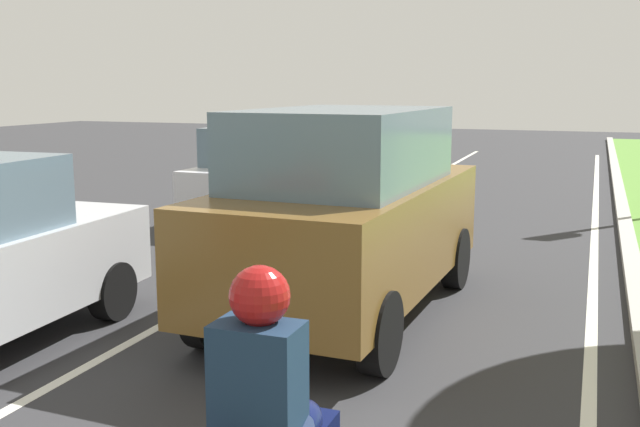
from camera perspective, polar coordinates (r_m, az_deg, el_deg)
ground_plane at (r=13.17m, az=4.52°, el=-1.19°), size 60.00×60.00×0.00m
lane_line_center at (r=13.37m, az=1.63°, el=-0.98°), size 0.12×32.00×0.01m
lane_line_right_edge at (r=12.69m, az=20.36°, el=-2.21°), size 0.12×32.00×0.01m
curb_right at (r=12.69m, az=22.63°, el=-2.09°), size 0.24×48.00×0.12m
car_suv_ahead at (r=8.07m, az=2.09°, el=0.15°), size 2.11×4.57×2.28m
car_hatchback_far at (r=13.71m, az=-4.30°, el=2.99°), size 1.79×3.73×1.78m
rider_person at (r=3.50m, az=-4.56°, el=-12.80°), size 0.50×0.40×1.16m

